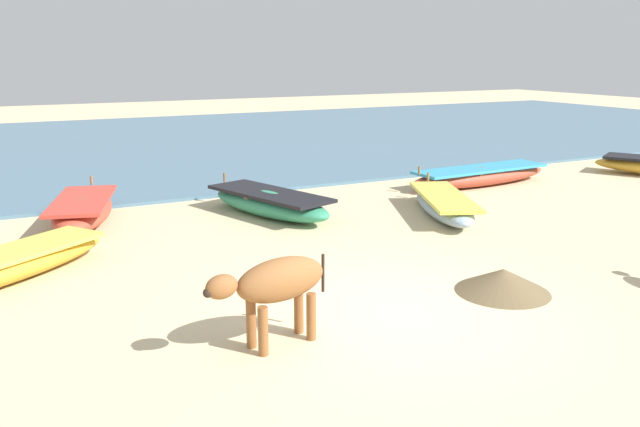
% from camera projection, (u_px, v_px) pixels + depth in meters
% --- Properties ---
extents(ground, '(80.00, 80.00, 0.00)m').
position_uv_depth(ground, '(398.00, 315.00, 8.57)').
color(ground, beige).
extents(sea_water, '(60.00, 20.00, 0.08)m').
position_uv_depth(sea_water, '(129.00, 145.00, 24.06)').
color(sea_water, slate).
rests_on(sea_water, ground).
extents(fishing_boat_0, '(1.88, 3.24, 0.73)m').
position_uv_depth(fishing_boat_0, '(83.00, 210.00, 13.08)').
color(fishing_boat_0, '#B74733').
rests_on(fishing_boat_0, ground).
extents(fishing_boat_2, '(2.15, 3.42, 0.64)m').
position_uv_depth(fishing_boat_2, '(444.00, 204.00, 13.77)').
color(fishing_boat_2, '#8CA5B7').
rests_on(fishing_boat_2, ground).
extents(fishing_boat_5, '(4.44, 1.20, 0.68)m').
position_uv_depth(fishing_boat_5, '(480.00, 176.00, 16.87)').
color(fishing_boat_5, '#B74733').
rests_on(fishing_boat_5, ground).
extents(fishing_boat_6, '(2.05, 3.57, 0.72)m').
position_uv_depth(fishing_boat_6, '(270.00, 203.00, 13.75)').
color(fishing_boat_6, '#338C66').
rests_on(fishing_boat_6, ground).
extents(cow_adult_brown, '(1.63, 0.68, 1.06)m').
position_uv_depth(cow_adult_brown, '(277.00, 284.00, 7.53)').
color(cow_adult_brown, brown).
rests_on(cow_adult_brown, ground).
extents(debris_pile_0, '(1.86, 1.86, 0.35)m').
position_uv_depth(debris_pile_0, '(503.00, 280.00, 9.37)').
color(debris_pile_0, brown).
rests_on(debris_pile_0, ground).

